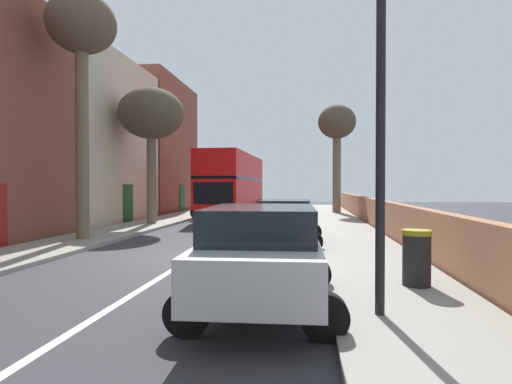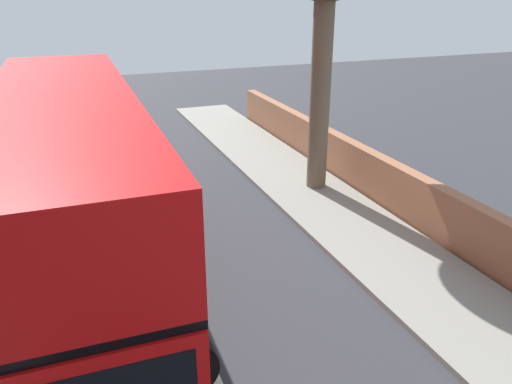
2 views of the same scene
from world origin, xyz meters
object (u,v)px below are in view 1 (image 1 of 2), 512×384
object	(u,v)px
parked_car_silver_right_2	(262,251)
double_decker_bus	(233,181)
parked_car_black_right_0	(286,219)
street_tree_left_4	(151,116)
street_tree_left_0	(82,36)
litter_bin_right	(417,258)
street_tree_right_1	(337,127)
lamppost_right	(381,65)

from	to	relation	value
parked_car_silver_right_2	double_decker_bus	bearing A→B (deg)	101.77
parked_car_black_right_0	street_tree_left_4	bearing A→B (deg)	139.27
parked_car_silver_right_2	street_tree_left_0	xyz separation A→B (m)	(-7.36, 7.30, 6.46)
litter_bin_right	street_tree_right_1	bearing A→B (deg)	90.12
street_tree_left_0	lamppost_right	size ratio (longest dim) A/B	1.40
double_decker_bus	lamppost_right	world-z (taller)	lamppost_right
street_tree_left_0	lamppost_right	distance (m)	12.49
parked_car_black_right_0	litter_bin_right	world-z (taller)	parked_car_black_right_0
parked_car_black_right_0	street_tree_right_1	world-z (taller)	street_tree_right_1
double_decker_bus	parked_car_black_right_0	xyz separation A→B (m)	(4.20, -12.90, -1.45)
parked_car_black_right_0	street_tree_right_1	size ratio (longest dim) A/B	0.56
parked_car_black_right_0	litter_bin_right	size ratio (longest dim) A/B	4.06
parked_car_black_right_0	litter_bin_right	bearing A→B (deg)	-64.01
street_tree_left_0	street_tree_right_1	bearing A→B (deg)	57.65
double_decker_bus	street_tree_left_4	xyz separation A→B (m)	(-2.99, -6.71, 3.24)
lamppost_right	litter_bin_right	size ratio (longest dim) A/B	5.91
street_tree_left_0	street_tree_left_4	size ratio (longest dim) A/B	1.28
lamppost_right	double_decker_bus	bearing A→B (deg)	106.28
street_tree_right_1	street_tree_left_4	bearing A→B (deg)	-135.35
parked_car_silver_right_2	litter_bin_right	world-z (taller)	parked_car_silver_right_2
parked_car_silver_right_2	lamppost_right	distance (m)	3.39
street_tree_right_1	parked_car_black_right_0	bearing A→B (deg)	-99.77
street_tree_left_4	street_tree_left_0	bearing A→B (deg)	-91.61
street_tree_right_1	litter_bin_right	distance (m)	22.46
street_tree_left_0	litter_bin_right	world-z (taller)	street_tree_left_0
street_tree_left_4	street_tree_right_1	bearing A→B (deg)	44.65
double_decker_bus	street_tree_left_4	distance (m)	8.03
parked_car_silver_right_2	street_tree_right_1	xyz separation A→B (m)	(2.75, 23.27, 5.27)
lamppost_right	litter_bin_right	world-z (taller)	lamppost_right
parked_car_silver_right_2	lamppost_right	world-z (taller)	lamppost_right
street_tree_right_1	double_decker_bus	bearing A→B (deg)	-155.95
double_decker_bus	street_tree_left_0	xyz separation A→B (m)	(-3.16, -12.86, 5.07)
double_decker_bus	street_tree_right_1	world-z (taller)	street_tree_right_1
street_tree_left_4	parked_car_silver_right_2	bearing A→B (deg)	-61.88
street_tree_right_1	street_tree_left_0	bearing A→B (deg)	-122.35
lamppost_right	litter_bin_right	distance (m)	3.81
street_tree_left_4	parked_car_black_right_0	bearing A→B (deg)	-40.73
litter_bin_right	double_decker_bus	bearing A→B (deg)	110.58
street_tree_right_1	litter_bin_right	size ratio (longest dim) A/B	7.20
double_decker_bus	street_tree_left_0	bearing A→B (deg)	-103.80
street_tree_right_1	lamppost_right	world-z (taller)	street_tree_right_1
double_decker_bus	parked_car_silver_right_2	bearing A→B (deg)	-78.23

